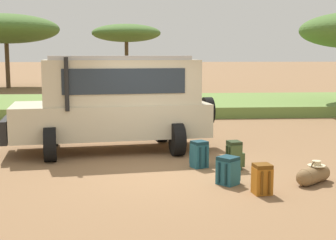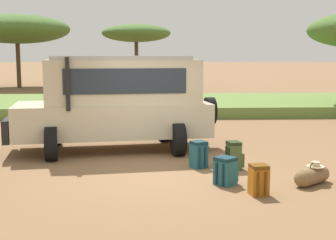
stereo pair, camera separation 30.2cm
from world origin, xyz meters
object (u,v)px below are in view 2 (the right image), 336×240
object	(u,v)px
backpack_beside_front_wheel	(226,171)
acacia_tree_right_mid	(17,29)
backpack_near_rear_wheel	(258,180)
duffel_bag_low_black_case	(312,176)
backpack_outermost	(198,155)
safari_vehicle	(117,101)
acacia_tree_far_right	(136,33)
backpack_cluster_center	(234,156)

from	to	relation	value
backpack_beside_front_wheel	acacia_tree_right_mid	distance (m)	29.67
backpack_near_rear_wheel	duffel_bag_low_black_case	distance (m)	1.33
backpack_near_rear_wheel	backpack_outermost	size ratio (longest dim) A/B	0.93
backpack_outermost	backpack_near_rear_wheel	bearing A→B (deg)	-68.14
safari_vehicle	backpack_beside_front_wheel	distance (m)	4.23
backpack_outermost	acacia_tree_far_right	distance (m)	27.58
backpack_beside_front_wheel	acacia_tree_far_right	bearing A→B (deg)	94.28
backpack_cluster_center	acacia_tree_right_mid	world-z (taller)	acacia_tree_right_mid
acacia_tree_right_mid	backpack_outermost	bearing A→B (deg)	-67.67
backpack_cluster_center	duffel_bag_low_black_case	xyz separation A→B (m)	(1.26, -1.27, -0.13)
backpack_near_rear_wheel	acacia_tree_right_mid	distance (m)	30.46
safari_vehicle	backpack_outermost	distance (m)	2.95
duffel_bag_low_black_case	backpack_outermost	bearing A→B (deg)	143.87
backpack_cluster_center	duffel_bag_low_black_case	bearing A→B (deg)	-45.24
backpack_outermost	acacia_tree_right_mid	bearing A→B (deg)	112.33
safari_vehicle	backpack_beside_front_wheel	xyz separation A→B (m)	(2.25, -3.43, -1.03)
safari_vehicle	backpack_outermost	xyz separation A→B (m)	(1.88, -2.03, -1.01)
safari_vehicle	backpack_outermost	bearing A→B (deg)	-47.19
backpack_beside_front_wheel	acacia_tree_far_right	world-z (taller)	acacia_tree_far_right
backpack_near_rear_wheel	safari_vehicle	bearing A→B (deg)	123.50
backpack_beside_front_wheel	backpack_cluster_center	bearing A→B (deg)	71.93
safari_vehicle	backpack_outermost	size ratio (longest dim) A/B	9.25
acacia_tree_far_right	backpack_outermost	bearing A→B (deg)	-86.26
acacia_tree_right_mid	acacia_tree_far_right	world-z (taller)	acacia_tree_right_mid
backpack_cluster_center	backpack_near_rear_wheel	world-z (taller)	backpack_cluster_center
backpack_beside_front_wheel	backpack_outermost	bearing A→B (deg)	104.52
backpack_outermost	backpack_cluster_center	bearing A→B (deg)	-14.71
backpack_beside_front_wheel	acacia_tree_far_right	size ratio (longest dim) A/B	0.09
backpack_beside_front_wheel	backpack_cluster_center	xyz separation A→B (m)	(0.39, 1.20, 0.03)
backpack_near_rear_wheel	acacia_tree_right_mid	bearing A→B (deg)	112.30
backpack_beside_front_wheel	acacia_tree_right_mid	bearing A→B (deg)	111.95
duffel_bag_low_black_case	acacia_tree_far_right	size ratio (longest dim) A/B	0.14
acacia_tree_right_mid	safari_vehicle	bearing A→B (deg)	-69.86
acacia_tree_far_right	duffel_bag_low_black_case	bearing A→B (deg)	-82.47
safari_vehicle	backpack_cluster_center	world-z (taller)	safari_vehicle
acacia_tree_right_mid	backpack_near_rear_wheel	bearing A→B (deg)	-67.70
backpack_near_rear_wheel	duffel_bag_low_black_case	world-z (taller)	backpack_near_rear_wheel
backpack_near_rear_wheel	backpack_outermost	bearing A→B (deg)	111.86
backpack_beside_front_wheel	backpack_near_rear_wheel	xyz separation A→B (m)	(0.47, -0.67, 0.00)
backpack_beside_front_wheel	acacia_tree_right_mid	world-z (taller)	acacia_tree_right_mid
backpack_beside_front_wheel	duffel_bag_low_black_case	xyz separation A→B (m)	(1.65, -0.08, -0.09)
safari_vehicle	backpack_cluster_center	xyz separation A→B (m)	(2.64, -2.23, -1.00)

